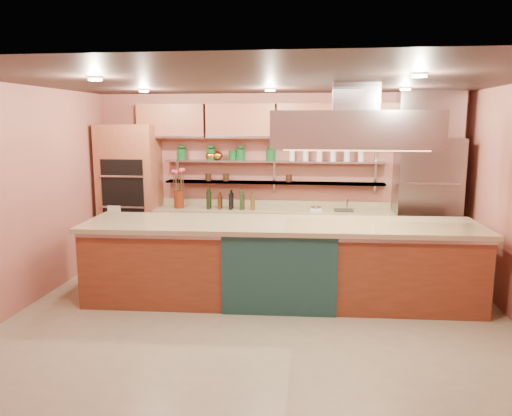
# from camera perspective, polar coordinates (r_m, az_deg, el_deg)

# --- Properties ---
(floor) EXTENTS (6.00, 5.00, 0.02)m
(floor) POSITION_cam_1_polar(r_m,az_deg,el_deg) (6.28, 0.44, -12.18)
(floor) COLOR gray
(floor) RESTS_ON ground
(ceiling) EXTENTS (6.00, 5.00, 0.02)m
(ceiling) POSITION_cam_1_polar(r_m,az_deg,el_deg) (5.84, 0.48, 14.31)
(ceiling) COLOR black
(ceiling) RESTS_ON wall_back
(wall_back) EXTENTS (6.00, 0.04, 2.80)m
(wall_back) POSITION_cam_1_polar(r_m,az_deg,el_deg) (8.36, 2.45, 3.36)
(wall_back) COLOR #A75D4E
(wall_back) RESTS_ON floor
(wall_front) EXTENTS (6.00, 0.04, 2.80)m
(wall_front) POSITION_cam_1_polar(r_m,az_deg,el_deg) (3.48, -4.35, -5.98)
(wall_front) COLOR #A75D4E
(wall_front) RESTS_ON floor
(wall_left) EXTENTS (0.04, 5.00, 2.80)m
(wall_left) POSITION_cam_1_polar(r_m,az_deg,el_deg) (6.92, -25.06, 1.06)
(wall_left) COLOR #A75D4E
(wall_left) RESTS_ON floor
(oven_stack) EXTENTS (0.95, 0.64, 2.30)m
(oven_stack) POSITION_cam_1_polar(r_m,az_deg,el_deg) (8.64, -14.17, 1.60)
(oven_stack) COLOR #965136
(oven_stack) RESTS_ON floor
(refrigerator) EXTENTS (0.95, 0.72, 2.10)m
(refrigerator) POSITION_cam_1_polar(r_m,az_deg,el_deg) (8.20, 18.82, 0.24)
(refrigerator) COLOR slate
(refrigerator) RESTS_ON floor
(back_counter) EXTENTS (3.84, 0.64, 0.93)m
(back_counter) POSITION_cam_1_polar(r_m,az_deg,el_deg) (8.23, 1.89, -3.35)
(back_counter) COLOR tan
(back_counter) RESTS_ON floor
(wall_shelf_lower) EXTENTS (3.60, 0.26, 0.03)m
(wall_shelf_lower) POSITION_cam_1_polar(r_m,az_deg,el_deg) (8.24, 2.03, 2.92)
(wall_shelf_lower) COLOR #A2A4A9
(wall_shelf_lower) RESTS_ON wall_back
(wall_shelf_upper) EXTENTS (3.60, 0.26, 0.03)m
(wall_shelf_upper) POSITION_cam_1_polar(r_m,az_deg,el_deg) (8.21, 2.05, 5.34)
(wall_shelf_upper) COLOR #A2A4A9
(wall_shelf_upper) RESTS_ON wall_back
(upper_cabinets) EXTENTS (4.60, 0.36, 0.55)m
(upper_cabinets) POSITION_cam_1_polar(r_m,az_deg,el_deg) (8.13, 2.40, 9.88)
(upper_cabinets) COLOR #965136
(upper_cabinets) RESTS_ON wall_back
(range_hood) EXTENTS (2.00, 1.00, 0.45)m
(range_hood) POSITION_cam_1_polar(r_m,az_deg,el_deg) (6.35, 11.16, 8.80)
(range_hood) COLOR #A2A4A9
(range_hood) RESTS_ON ceiling
(ceiling_downlights) EXTENTS (4.00, 2.80, 0.02)m
(ceiling_downlights) POSITION_cam_1_polar(r_m,az_deg,el_deg) (6.03, 0.71, 13.88)
(ceiling_downlights) COLOR #FFE5A5
(ceiling_downlights) RESTS_ON ceiling
(island) EXTENTS (5.08, 1.33, 1.05)m
(island) POSITION_cam_1_polar(r_m,az_deg,el_deg) (6.61, 2.80, -6.15)
(island) COLOR brown
(island) RESTS_ON floor
(flower_vase) EXTENTS (0.17, 0.17, 0.28)m
(flower_vase) POSITION_cam_1_polar(r_m,az_deg,el_deg) (8.35, -8.80, 0.97)
(flower_vase) COLOR #5D1F0E
(flower_vase) RESTS_ON back_counter
(oil_bottle_cluster) EXTENTS (0.88, 0.56, 0.27)m
(oil_bottle_cluster) POSITION_cam_1_polar(r_m,az_deg,el_deg) (8.16, -2.88, 0.83)
(oil_bottle_cluster) COLOR black
(oil_bottle_cluster) RESTS_ON back_counter
(kitchen_scale) EXTENTS (0.18, 0.14, 0.10)m
(kitchen_scale) POSITION_cam_1_polar(r_m,az_deg,el_deg) (8.05, 6.88, 0.02)
(kitchen_scale) COLOR silver
(kitchen_scale) RESTS_ON back_counter
(bar_faucet) EXTENTS (0.04, 0.04, 0.20)m
(bar_faucet) POSITION_cam_1_polar(r_m,az_deg,el_deg) (8.15, 10.36, 0.41)
(bar_faucet) COLOR white
(bar_faucet) RESTS_ON back_counter
(copper_kettle) EXTENTS (0.21, 0.21, 0.15)m
(copper_kettle) POSITION_cam_1_polar(r_m,az_deg,el_deg) (8.34, -4.43, 6.00)
(copper_kettle) COLOR #C8782E
(copper_kettle) RESTS_ON wall_shelf_upper
(green_canister) EXTENTS (0.17, 0.17, 0.16)m
(green_canister) POSITION_cam_1_polar(r_m,az_deg,el_deg) (8.29, -2.67, 6.04)
(green_canister) COLOR #0E441B
(green_canister) RESTS_ON wall_shelf_upper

